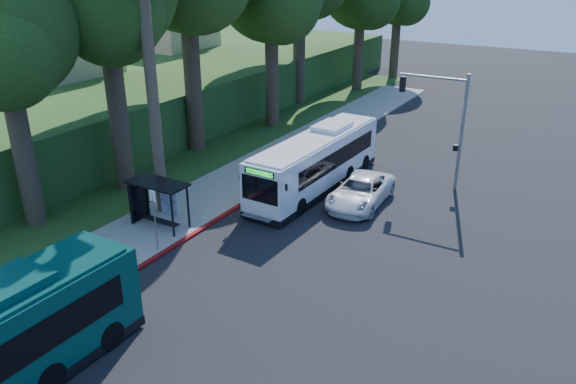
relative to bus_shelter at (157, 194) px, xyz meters
The scene contains 11 objects.
ground 8.00m from the bus_shelter, 21.51° to the left, with size 140.00×140.00×0.00m, color black.
sidewalk 3.35m from the bus_shelter, 90.90° to the left, with size 4.50×70.00×0.12m, color gray.
red_curb 3.07m from the bus_shelter, 26.83° to the right, with size 0.25×30.00×0.13m, color maroon.
grass_verge 9.90m from the bus_shelter, 126.16° to the left, with size 8.00×70.00×0.06m, color #234719.
bus_shelter is the anchor object (origin of this frame).
stop_sign_pole 2.85m from the bus_shelter, 49.08° to the right, with size 0.35×0.06×3.17m.
traffic_signal_pole 17.15m from the bus_shelter, 49.36° to the left, with size 4.10×0.30×7.00m.
hillside_backdrop 26.18m from the bus_shelter, 136.68° to the left, with size 24.00×60.00×8.80m.
tree_6 10.21m from the bus_shelter, 150.84° to the right, with size 7.56×7.20×13.74m.
white_bus 10.00m from the bus_shelter, 62.24° to the left, with size 2.85×12.00×3.56m.
pickup 11.27m from the bus_shelter, 44.66° to the left, with size 2.61×5.66×1.57m, color silver.
Camera 1 is at (12.00, -22.27, 13.15)m, focal length 35.00 mm.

